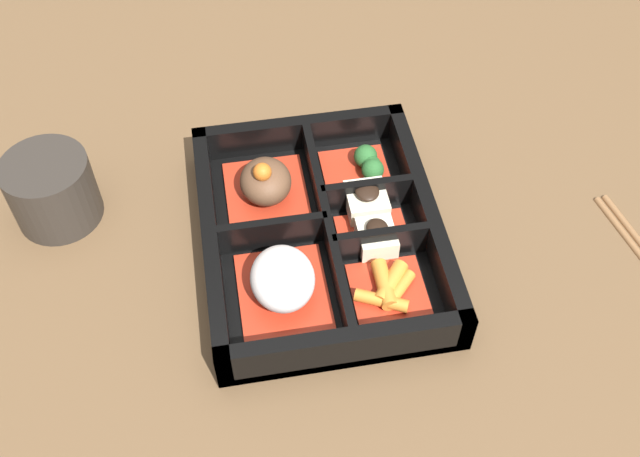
# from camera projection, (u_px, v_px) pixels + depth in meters

# --- Properties ---
(ground_plane) EXTENTS (3.00, 3.00, 0.00)m
(ground_plane) POSITION_uv_depth(u_px,v_px,m) (320.00, 245.00, 0.72)
(ground_plane) COLOR brown
(bento_base) EXTENTS (0.27, 0.22, 0.01)m
(bento_base) POSITION_uv_depth(u_px,v_px,m) (320.00, 242.00, 0.72)
(bento_base) COLOR black
(bento_base) RESTS_ON ground_plane
(bento_rim) EXTENTS (0.27, 0.22, 0.04)m
(bento_rim) POSITION_uv_depth(u_px,v_px,m) (323.00, 230.00, 0.71)
(bento_rim) COLOR black
(bento_rim) RESTS_ON ground_plane
(bowl_rice) EXTENTS (0.10, 0.08, 0.05)m
(bowl_rice) POSITION_uv_depth(u_px,v_px,m) (283.00, 282.00, 0.66)
(bowl_rice) COLOR #B22D19
(bowl_rice) RESTS_ON bento_base
(bowl_stew) EXTENTS (0.10, 0.08, 0.06)m
(bowl_stew) POSITION_uv_depth(u_px,v_px,m) (266.00, 185.00, 0.73)
(bowl_stew) COLOR #B22D19
(bowl_stew) RESTS_ON bento_base
(bowl_carrots) EXTENTS (0.07, 0.07, 0.02)m
(bowl_carrots) POSITION_uv_depth(u_px,v_px,m) (388.00, 290.00, 0.67)
(bowl_carrots) COLOR #B22D19
(bowl_carrots) RESTS_ON bento_base
(bowl_tofu) EXTENTS (0.09, 0.07, 0.03)m
(bowl_tofu) POSITION_uv_depth(u_px,v_px,m) (371.00, 218.00, 0.71)
(bowl_tofu) COLOR #B22D19
(bowl_tofu) RESTS_ON bento_base
(bowl_greens) EXTENTS (0.07, 0.07, 0.03)m
(bowl_greens) POSITION_uv_depth(u_px,v_px,m) (364.00, 167.00, 0.76)
(bowl_greens) COLOR #B22D19
(bowl_greens) RESTS_ON bento_base
(tea_cup) EXTENTS (0.08, 0.08, 0.07)m
(tea_cup) POSITION_uv_depth(u_px,v_px,m) (52.00, 189.00, 0.72)
(tea_cup) COLOR #2D2823
(tea_cup) RESTS_ON ground_plane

